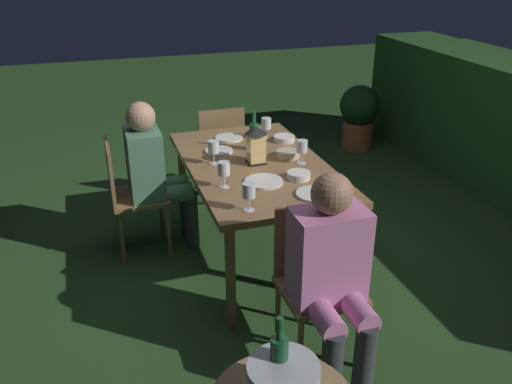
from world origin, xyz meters
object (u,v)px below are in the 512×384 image
chair_head_near (219,148)px  wine_glass_d (249,192)px  wine_glass_b (302,148)px  wine_glass_e (224,170)px  dining_table (256,170)px  bowl_bread (299,175)px  bowl_olives (288,154)px  person_in_green (154,170)px  wine_glass_a (213,148)px  person_in_pink (333,271)px  chair_head_far (316,276)px  ice_bucket (283,382)px  chair_side_left_a (129,192)px  lantern_centerpiece (257,143)px  potted_plant_by_hedge (359,114)px  plate_a (315,194)px  wine_glass_c (266,124)px  green_bottle_on_table (254,136)px  bowl_salad (284,138)px  plate_b (229,138)px  plate_c (219,151)px

chair_head_near → wine_glass_d: 1.81m
wine_glass_b → wine_glass_e: bearing=-70.3°
dining_table → bowl_bread: bearing=27.7°
chair_head_near → bowl_olives: bearing=14.0°
wine_glass_b → wine_glass_d: same height
wine_glass_d → chair_head_near: bearing=171.4°
bowl_bread → wine_glass_d: bearing=-52.7°
person_in_green → wine_glass_a: bearing=52.3°
person_in_pink → chair_head_far: bearing=-180.0°
person_in_pink → dining_table: bearing=-180.0°
dining_table → wine_glass_a: bearing=-104.4°
person_in_pink → ice_bucket: size_ratio=3.35×
wine_glass_e → chair_side_left_a: bearing=-141.8°
lantern_centerpiece → wine_glass_a: lantern_centerpiece is taller
chair_head_far → wine_glass_b: size_ratio=5.15×
person_in_green → potted_plant_by_hedge: bearing=121.2°
chair_head_far → plate_a: chair_head_far is taller
chair_head_near → wine_glass_b: 1.27m
lantern_centerpiece → wine_glass_b: (0.10, 0.30, -0.03)m
chair_head_far → wine_glass_c: (-1.53, 0.23, 0.38)m
green_bottle_on_table → wine_glass_c: 0.26m
lantern_centerpiece → green_bottle_on_table: 0.27m
wine_glass_b → green_bottle_on_table: bearing=-147.3°
chair_side_left_a → wine_glass_a: wine_glass_a is taller
green_bottle_on_table → wine_glass_d: 1.00m
chair_side_left_a → wine_glass_c: 1.16m
wine_glass_c → wine_glass_d: same height
wine_glass_c → lantern_centerpiece: bearing=-26.3°
plate_a → dining_table: bearing=-163.5°
chair_head_near → bowl_bread: size_ratio=5.68×
ice_bucket → bowl_salad: bearing=159.3°
person_in_pink → bowl_olives: person_in_pink is taller
plate_b → bowl_salad: (0.18, 0.39, 0.01)m
wine_glass_d → plate_a: size_ratio=0.71×
chair_head_far → bowl_salad: size_ratio=5.29×
chair_side_left_a → bowl_salad: size_ratio=5.29×
green_bottle_on_table → bowl_bread: size_ratio=1.89×
dining_table → person_in_green: 0.76m
dining_table → plate_a: size_ratio=6.84×
wine_glass_b → potted_plant_by_hedge: size_ratio=0.23×
dining_table → plate_b: size_ratio=7.56×
green_bottle_on_table → plate_c: green_bottle_on_table is taller
wine_glass_c → chair_side_left_a: bearing=-85.2°
bowl_olives → chair_head_far: bearing=-13.0°
chair_head_near → bowl_salad: (0.70, 0.35, 0.28)m
chair_head_near → green_bottle_on_table: size_ratio=3.00×
bowl_olives → wine_glass_d: bearing=-35.7°
wine_glass_c → wine_glass_e: (0.79, -0.55, 0.00)m
chair_head_near → ice_bucket: 3.11m
wine_glass_c → wine_glass_e: bearing=-34.9°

